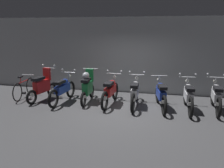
{
  "coord_description": "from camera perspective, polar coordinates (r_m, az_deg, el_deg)",
  "views": [
    {
      "loc": [
        1.23,
        -6.73,
        2.59
      ],
      "look_at": [
        -0.37,
        0.74,
        0.75
      ],
      "focal_mm": 36.15,
      "sensor_mm": 36.0,
      "label": 1
    }
  ],
  "objects": [
    {
      "name": "motorbike_slot_7",
      "position": [
        8.07,
        24.83,
        -2.82
      ],
      "size": [
        0.59,
        1.95,
        1.15
      ],
      "color": "black",
      "rests_on": "ground"
    },
    {
      "name": "motorbike_slot_3",
      "position": [
        7.96,
        -0.4,
        -1.74
      ],
      "size": [
        0.59,
        1.95,
        1.15
      ],
      "color": "black",
      "rests_on": "ground"
    },
    {
      "name": "motorbike_slot_2",
      "position": [
        8.27,
        -6.18,
        -0.71
      ],
      "size": [
        0.56,
        1.68,
        1.18
      ],
      "color": "black",
      "rests_on": "ground"
    },
    {
      "name": "motorbike_slot_5",
      "position": [
        7.73,
        12.25,
        -2.54
      ],
      "size": [
        0.57,
        1.94,
        1.03
      ],
      "color": "black",
      "rests_on": "ground"
    },
    {
      "name": "motorbike_slot_6",
      "position": [
        7.77,
        18.74,
        -2.86
      ],
      "size": [
        0.59,
        1.95,
        1.15
      ],
      "color": "black",
      "rests_on": "ground"
    },
    {
      "name": "motorbike_slot_4",
      "position": [
        7.8,
        5.83,
        -2.14
      ],
      "size": [
        0.59,
        1.95,
        1.15
      ],
      "color": "black",
      "rests_on": "ground"
    },
    {
      "name": "bicycle",
      "position": [
        9.46,
        -21.33,
        -1.02
      ],
      "size": [
        0.5,
        1.72,
        0.89
      ],
      "color": "black",
      "rests_on": "ground"
    },
    {
      "name": "ground_plane",
      "position": [
        7.32,
        1.66,
        -7.2
      ],
      "size": [
        80.0,
        80.0,
        0.0
      ],
      "primitive_type": "plane",
      "color": "#424244"
    },
    {
      "name": "motorbike_slot_0",
      "position": [
        8.87,
        -17.18,
        -0.52
      ],
      "size": [
        0.58,
        1.67,
        1.29
      ],
      "color": "black",
      "rests_on": "ground"
    },
    {
      "name": "back_wall",
      "position": [
        9.5,
        4.64,
        7.23
      ],
      "size": [
        16.0,
        0.3,
        3.1
      ],
      "primitive_type": "cube",
      "color": "#9EA0A3",
      "rests_on": "ground"
    },
    {
      "name": "motorbike_slot_1",
      "position": [
        8.39,
        -12.36,
        -1.26
      ],
      "size": [
        0.59,
        1.95,
        1.15
      ],
      "color": "black",
      "rests_on": "ground"
    }
  ]
}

